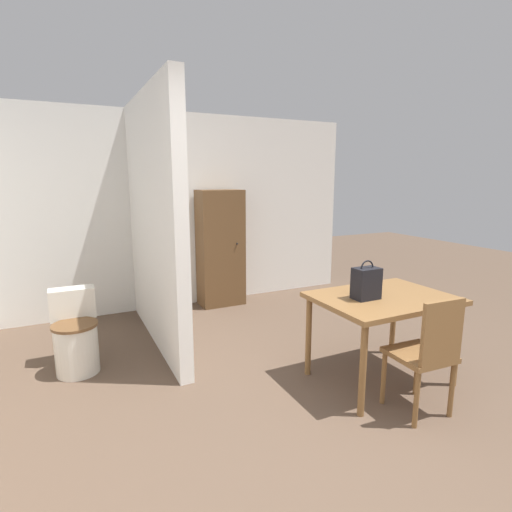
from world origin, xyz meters
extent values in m
plane|color=brown|center=(0.00, 0.00, 0.00)|extent=(16.00, 16.00, 0.00)
cube|color=white|center=(0.00, 3.74, 1.25)|extent=(5.12, 0.12, 2.50)
cube|color=white|center=(-0.45, 2.62, 1.25)|extent=(0.12, 2.12, 2.50)
cube|color=brown|center=(1.03, 0.94, 0.72)|extent=(1.09, 0.81, 0.04)
cylinder|color=brown|center=(0.54, 0.59, 0.35)|extent=(0.05, 0.05, 0.70)
cylinder|color=brown|center=(1.52, 0.59, 0.35)|extent=(0.05, 0.05, 0.70)
cylinder|color=brown|center=(0.54, 1.28, 0.35)|extent=(0.05, 0.05, 0.70)
cylinder|color=brown|center=(1.52, 1.28, 0.35)|extent=(0.05, 0.05, 0.70)
cube|color=brown|center=(0.95, 0.47, 0.43)|extent=(0.41, 0.41, 0.04)
cube|color=brown|center=(0.95, 0.29, 0.67)|extent=(0.35, 0.05, 0.44)
cylinder|color=brown|center=(0.80, 0.64, 0.21)|extent=(0.04, 0.04, 0.42)
cylinder|color=brown|center=(1.13, 0.63, 0.21)|extent=(0.04, 0.04, 0.42)
cylinder|color=brown|center=(0.78, 0.32, 0.21)|extent=(0.04, 0.04, 0.42)
cylinder|color=brown|center=(1.11, 0.30, 0.21)|extent=(0.04, 0.04, 0.42)
cylinder|color=silver|center=(-1.26, 2.19, 0.21)|extent=(0.36, 0.36, 0.43)
cylinder|color=brown|center=(-1.26, 2.19, 0.44)|extent=(0.38, 0.38, 0.02)
cube|color=silver|center=(-1.26, 2.44, 0.57)|extent=(0.38, 0.18, 0.28)
cube|color=black|center=(0.85, 0.94, 0.86)|extent=(0.21, 0.14, 0.25)
torus|color=black|center=(0.85, 0.94, 0.99)|extent=(0.13, 0.01, 0.13)
cube|color=brown|center=(0.59, 3.48, 0.77)|extent=(0.58, 0.36, 1.53)
sphere|color=black|center=(0.75, 3.29, 0.84)|extent=(0.02, 0.02, 0.02)
camera|label=1|loc=(-1.28, -1.42, 1.69)|focal=28.00mm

